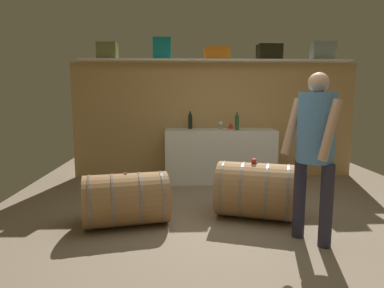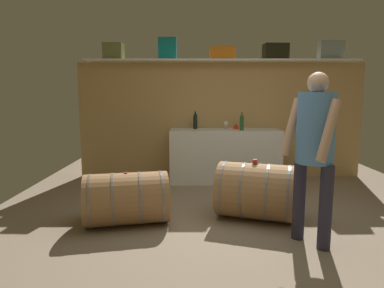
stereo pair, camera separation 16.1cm
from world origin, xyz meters
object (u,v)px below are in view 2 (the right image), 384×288
Objects in this scene: toolcase_teal at (167,49)px; red_funnel at (235,126)px; winemaker_pouring at (314,141)px; wine_barrel_near at (255,191)px; toolcase_olive at (113,51)px; wine_bottle_green at (241,122)px; wine_barrel_far at (126,199)px; toolcase_grey at (330,50)px; tasting_cup at (254,161)px; work_cabinet at (224,155)px; toolcase_black at (275,52)px; wine_bottle_dark at (195,121)px; wine_glass at (225,124)px; toolcase_orange at (222,53)px.

toolcase_teal is 1.73m from red_funnel.
wine_barrel_near is at bearing -5.02° from winemaker_pouring.
toolcase_olive is 1.11× the size of wine_bottle_green.
wine_barrel_near reaches higher than wine_barrel_far.
tasting_cup is (-1.59, -1.96, -1.51)m from toolcase_grey.
toolcase_black is at bearing 13.85° from work_cabinet.
wine_barrel_near is 0.36m from tasting_cup.
toolcase_teal is 6.14× the size of tasting_cup.
wine_barrel_near is (-0.05, -1.60, -0.68)m from wine_bottle_green.
wine_barrel_far is at bearing -72.62° from toolcase_olive.
toolcase_teal is at bearing 120.19° from tasting_cup.
toolcase_olive is 2.71m from toolcase_black.
wine_bottle_dark is 2.30m from wine_barrel_far.
toolcase_grey is 0.38× the size of wine_barrel_near.
wine_bottle_dark is 2.00m from tasting_cup.
toolcase_olive reaches higher than wine_bottle_green.
red_funnel is (0.17, 0.05, -0.04)m from wine_glass.
wine_glass reaches higher than wine_barrel_near.
wine_bottle_green reaches higher than wine_glass.
toolcase_orange reaches higher than wine_barrel_near.
wine_bottle_green is (0.30, -0.37, -1.13)m from toolcase_orange.
toolcase_olive is 3.40m from wine_barrel_near.
toolcase_grey is at bearing 2.44° from toolcase_olive.
toolcase_teal is 3.31m from winemaker_pouring.
toolcase_black is 0.24× the size of winemaker_pouring.
wine_barrel_near is 1.51m from wine_barrel_far.
toolcase_teal reaches higher than red_funnel.
wine_bottle_green is at bearing -51.27° from toolcase_orange.
tasting_cup is at bearing -3.66° from winemaker_pouring.
wine_bottle_dark is at bearing 110.07° from tasting_cup.
tasting_cup is at bearing -92.50° from wine_bottle_green.
work_cabinet is 2.60m from winemaker_pouring.
toolcase_grey reaches higher than toolcase_black.
wine_barrel_far is at bearing -137.97° from toolcase_black.
toolcase_olive is at bearing -179.93° from toolcase_teal.
toolcase_black is at bearing 2.44° from toolcase_olive.
toolcase_grey is 1.34× the size of wine_bottle_dark.
wine_glass is at bearing -164.07° from red_funnel.
wine_glass is 1.85m from tasting_cup.
toolcase_olive is 3.63m from toolcase_grey.
tasting_cup is 0.03× the size of winemaker_pouring.
toolcase_teal reaches higher than wine_glass.
toolcase_orange is 1.04× the size of toolcase_grey.
toolcase_black is at bearing 10.22° from wine_glass.
wine_barrel_far is at bearing -98.70° from toolcase_teal.
toolcase_teal is 3.21× the size of red_funnel.
toolcase_orange is at bearing 101.46° from work_cabinet.
toolcase_grey is 2.02m from red_funnel.
winemaker_pouring reaches higher than red_funnel.
work_cabinet reaches higher than wine_barrel_near.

